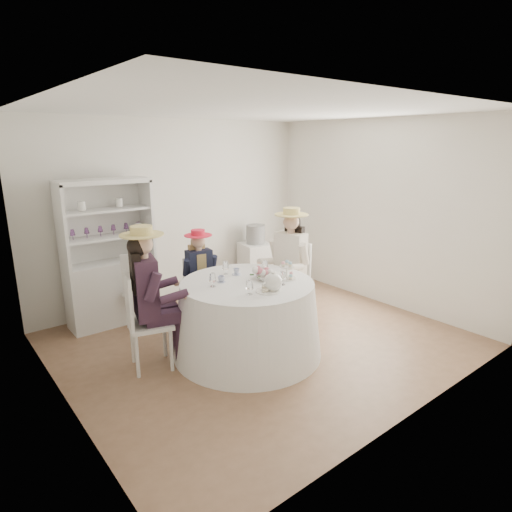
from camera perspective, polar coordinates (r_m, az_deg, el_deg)
ground at (r=5.38m, az=0.68°, el=-11.09°), size 4.50×4.50×0.00m
ceiling at (r=4.85m, az=0.78°, el=18.96°), size 4.50×4.50×0.00m
wall_back at (r=6.58m, az=-10.45°, el=5.86°), size 4.50×0.00×4.50m
wall_front at (r=3.67m, az=20.99°, el=-2.06°), size 4.50×0.00×4.50m
wall_left at (r=3.95m, az=-25.37°, el=-1.34°), size 0.00×4.50×4.50m
wall_right at (r=6.58m, az=16.13°, el=5.51°), size 0.00×4.50×4.50m
tea_table at (r=4.91m, az=-1.16°, el=-8.26°), size 1.69×1.69×0.86m
hutch at (r=5.97m, az=-18.81°, el=-2.21°), size 1.30×0.85×1.92m
side_table at (r=7.21m, az=-0.06°, el=-1.14°), size 0.54×0.54×0.73m
hatbox at (r=7.08m, az=-0.06°, el=2.92°), size 0.39×0.39×0.31m
guest_left at (r=4.59m, az=-14.18°, el=-4.41°), size 0.63×0.59×1.55m
guest_mid at (r=5.67m, az=-7.50°, el=-2.02°), size 0.47×0.49×1.27m
guest_right at (r=5.66m, az=4.47°, el=-0.37°), size 0.62×0.58×1.55m
spare_chair at (r=5.79m, az=-15.18°, el=-3.94°), size 0.58×0.58×1.00m
teacup_a at (r=4.76m, az=-4.65°, el=-3.14°), size 0.10×0.10×0.06m
teacup_b at (r=5.01m, az=-2.62°, el=-2.14°), size 0.09×0.09×0.07m
teacup_c at (r=4.95m, az=0.55°, el=-2.35°), size 0.09×0.09×0.07m
flower_bowl at (r=4.80m, az=1.39°, el=-3.01°), size 0.25×0.25×0.05m
flower_arrangement at (r=4.85m, az=0.73°, el=-2.03°), size 0.19×0.18×0.07m
table_teapot at (r=4.47m, az=2.28°, el=-3.51°), size 0.28×0.20×0.21m
sandwich_plate at (r=4.46m, az=1.55°, el=-4.56°), size 0.25×0.25×0.06m
cupcake_stand at (r=4.86m, az=4.10°, el=-2.19°), size 0.22×0.22×0.20m
stemware_set at (r=4.74m, az=-1.20°, el=-2.62°), size 0.83×0.81×0.15m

